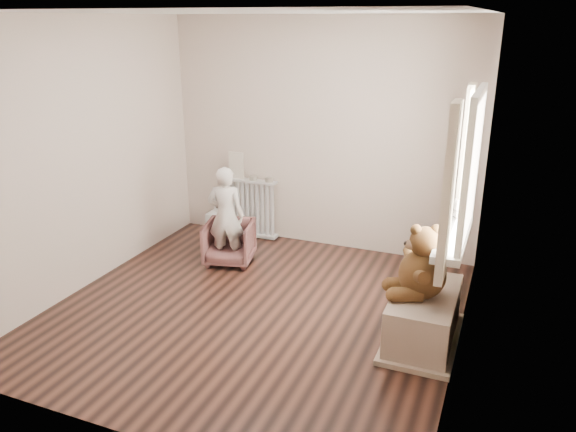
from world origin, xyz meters
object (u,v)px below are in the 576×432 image
at_px(child, 226,216).
at_px(toy_bench, 423,319).
at_px(radiator, 250,206).
at_px(teddy_bear, 423,270).
at_px(plush_cat, 459,207).
at_px(toy_vanity, 220,212).
at_px(armchair, 229,242).

height_order(child, toy_bench, child).
bearing_deg(radiator, teddy_bear, -35.70).
bearing_deg(teddy_bear, plush_cat, 53.35).
height_order(child, teddy_bear, child).
relative_size(toy_bench, plush_cat, 4.02).
bearing_deg(plush_cat, child, -162.81).
relative_size(toy_vanity, toy_bench, 0.50).
relative_size(radiator, child, 0.67).
bearing_deg(teddy_bear, radiator, 121.52).
distance_m(radiator, toy_bench, 2.88).
height_order(toy_vanity, teddy_bear, teddy_bear).
bearing_deg(armchair, toy_bench, -33.97).
bearing_deg(toy_bench, plush_cat, 77.58).
bearing_deg(armchair, radiator, 85.29).
bearing_deg(armchair, teddy_bear, -35.72).
bearing_deg(teddy_bear, toy_vanity, 126.18).
distance_m(toy_bench, teddy_bear, 0.48).
relative_size(toy_bench, teddy_bear, 1.57).
height_order(armchair, toy_bench, armchair).
height_order(toy_bench, teddy_bear, teddy_bear).
xyz_separation_m(armchair, teddy_bear, (2.21, -0.88, 0.43)).
height_order(armchair, plush_cat, plush_cat).
bearing_deg(child, toy_vanity, -70.92).
relative_size(radiator, toy_bench, 0.77).
height_order(radiator, armchair, radiator).
bearing_deg(radiator, plush_cat, -21.31).
relative_size(teddy_bear, plush_cat, 2.56).
relative_size(toy_vanity, plush_cat, 2.01).
height_order(armchair, child, child).
height_order(radiator, teddy_bear, teddy_bear).
bearing_deg(child, plush_cat, 162.91).
bearing_deg(radiator, armchair, -80.69).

